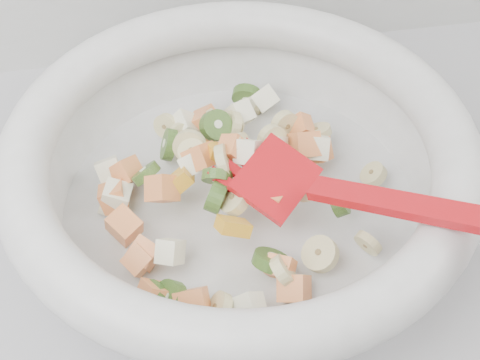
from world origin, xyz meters
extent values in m
cylinder|color=silver|center=(0.15, 1.50, 0.91)|extent=(0.30, 0.30, 0.02)
torus|color=silver|center=(0.15, 1.50, 0.98)|extent=(0.37, 0.37, 0.04)
cylinder|color=beige|center=(0.16, 1.57, 0.94)|extent=(0.03, 0.03, 0.03)
cylinder|color=beige|center=(0.15, 1.47, 0.96)|extent=(0.03, 0.04, 0.03)
cylinder|color=beige|center=(0.14, 1.50, 0.97)|extent=(0.02, 0.04, 0.04)
cylinder|color=beige|center=(0.16, 1.57, 0.94)|extent=(0.02, 0.03, 0.03)
cylinder|color=beige|center=(0.20, 1.42, 0.93)|extent=(0.04, 0.04, 0.03)
cylinder|color=beige|center=(0.15, 1.57, 0.94)|extent=(0.02, 0.03, 0.03)
cylinder|color=beige|center=(0.17, 1.41, 0.94)|extent=(0.02, 0.03, 0.03)
cylinder|color=beige|center=(0.20, 1.56, 0.94)|extent=(0.03, 0.02, 0.04)
cylinder|color=beige|center=(0.12, 1.53, 0.95)|extent=(0.03, 0.03, 0.02)
cylinder|color=beige|center=(0.24, 1.43, 0.93)|extent=(0.02, 0.02, 0.02)
cylinder|color=beige|center=(0.16, 1.52, 0.96)|extent=(0.02, 0.04, 0.04)
cylinder|color=beige|center=(0.12, 1.54, 0.95)|extent=(0.03, 0.02, 0.03)
cylinder|color=beige|center=(0.23, 1.55, 0.94)|extent=(0.04, 0.04, 0.02)
cylinder|color=beige|center=(0.19, 1.61, 0.93)|extent=(0.02, 0.03, 0.03)
cylinder|color=beige|center=(0.27, 1.50, 0.93)|extent=(0.03, 0.03, 0.03)
cylinder|color=beige|center=(0.19, 1.54, 0.95)|extent=(0.03, 0.02, 0.03)
cylinder|color=beige|center=(0.14, 1.39, 0.92)|extent=(0.02, 0.03, 0.03)
cylinder|color=beige|center=(0.20, 1.48, 0.95)|extent=(0.04, 0.03, 0.03)
cylinder|color=beige|center=(0.11, 1.57, 0.94)|extent=(0.03, 0.02, 0.03)
cylinder|color=beige|center=(0.10, 1.58, 0.94)|extent=(0.03, 0.02, 0.03)
cylinder|color=beige|center=(0.12, 1.39, 0.93)|extent=(0.02, 0.04, 0.03)
cube|color=#E7A349|center=(0.08, 1.41, 0.93)|extent=(0.03, 0.03, 0.03)
cube|color=#E7A349|center=(0.17, 1.47, 0.95)|extent=(0.03, 0.03, 0.02)
cube|color=#E7A349|center=(0.06, 1.53, 0.93)|extent=(0.03, 0.03, 0.03)
cube|color=#E7A349|center=(0.10, 1.40, 0.93)|extent=(0.03, 0.03, 0.03)
cube|color=#E7A349|center=(0.13, 1.52, 0.96)|extent=(0.03, 0.03, 0.03)
cube|color=#E7A349|center=(0.07, 1.44, 0.93)|extent=(0.03, 0.03, 0.03)
cube|color=#E7A349|center=(0.23, 1.53, 0.94)|extent=(0.03, 0.03, 0.03)
cube|color=#E7A349|center=(0.09, 1.50, 0.95)|extent=(0.03, 0.03, 0.04)
cube|color=#E7A349|center=(0.17, 1.42, 0.94)|extent=(0.03, 0.03, 0.02)
cube|color=#E7A349|center=(0.05, 1.51, 0.93)|extent=(0.02, 0.03, 0.03)
cube|color=#E7A349|center=(0.06, 1.48, 0.94)|extent=(0.03, 0.04, 0.03)
cube|color=#E7A349|center=(0.14, 1.58, 0.94)|extent=(0.04, 0.04, 0.03)
cube|color=#E7A349|center=(0.15, 1.51, 0.97)|extent=(0.03, 0.03, 0.03)
cube|color=#E7A349|center=(0.21, 1.53, 0.95)|extent=(0.03, 0.03, 0.03)
cube|color=#E7A349|center=(0.22, 1.56, 0.94)|extent=(0.03, 0.03, 0.03)
cube|color=#E7A349|center=(0.18, 1.40, 0.93)|extent=(0.03, 0.03, 0.03)
cube|color=#E7A349|center=(0.07, 1.45, 0.93)|extent=(0.03, 0.03, 0.03)
cylinder|color=#62A537|center=(0.16, 1.42, 0.94)|extent=(0.04, 0.04, 0.02)
cylinder|color=#62A537|center=(0.14, 1.56, 0.95)|extent=(0.04, 0.03, 0.03)
cylinder|color=#62A537|center=(0.23, 1.47, 0.94)|extent=(0.02, 0.03, 0.03)
cylinder|color=#62A537|center=(0.07, 1.41, 0.93)|extent=(0.04, 0.04, 0.03)
cylinder|color=#62A537|center=(0.18, 1.61, 0.93)|extent=(0.04, 0.02, 0.04)
cylinder|color=#62A537|center=(0.10, 1.56, 0.94)|extent=(0.02, 0.04, 0.04)
cylinder|color=#62A537|center=(0.13, 1.48, 0.95)|extent=(0.02, 0.04, 0.04)
cylinder|color=#62A537|center=(0.08, 1.52, 0.95)|extent=(0.03, 0.03, 0.03)
cylinder|color=#62A537|center=(0.09, 1.41, 0.93)|extent=(0.03, 0.03, 0.03)
cylinder|color=#62A537|center=(0.14, 1.49, 0.96)|extent=(0.03, 0.02, 0.03)
cube|color=white|center=(0.18, 1.61, 0.93)|extent=(0.02, 0.02, 0.02)
cube|color=white|center=(0.20, 1.61, 0.93)|extent=(0.03, 0.03, 0.03)
cube|color=white|center=(0.12, 1.51, 0.96)|extent=(0.02, 0.03, 0.03)
cube|color=white|center=(0.19, 1.53, 0.95)|extent=(0.02, 0.03, 0.03)
cube|color=white|center=(0.09, 1.44, 0.94)|extent=(0.03, 0.03, 0.03)
cube|color=white|center=(0.23, 1.53, 0.94)|extent=(0.02, 0.03, 0.03)
cube|color=white|center=(0.16, 1.51, 0.97)|extent=(0.03, 0.03, 0.03)
cube|color=white|center=(0.12, 1.58, 0.94)|extent=(0.03, 0.03, 0.03)
cube|color=white|center=(0.14, 1.39, 0.93)|extent=(0.03, 0.02, 0.03)
cube|color=white|center=(0.05, 1.54, 0.93)|extent=(0.02, 0.03, 0.03)
cube|color=white|center=(0.17, 1.58, 0.94)|extent=(0.03, 0.03, 0.03)
cube|color=white|center=(0.05, 1.51, 0.93)|extent=(0.03, 0.03, 0.03)
cube|color=orange|center=(0.10, 1.50, 0.95)|extent=(0.03, 0.02, 0.03)
cube|color=orange|center=(0.14, 1.52, 0.96)|extent=(0.03, 0.02, 0.02)
cube|color=orange|center=(0.14, 1.45, 0.95)|extent=(0.03, 0.02, 0.03)
cube|color=red|center=(0.18, 1.48, 0.97)|extent=(0.08, 0.08, 0.03)
cube|color=red|center=(0.17, 1.52, 0.96)|extent=(0.02, 0.02, 0.01)
cube|color=red|center=(0.16, 1.51, 0.96)|extent=(0.02, 0.02, 0.01)
cube|color=red|center=(0.15, 1.50, 0.96)|extent=(0.02, 0.02, 0.01)
cube|color=red|center=(0.14, 1.49, 0.96)|extent=(0.02, 0.02, 0.01)
cube|color=red|center=(0.27, 1.40, 1.00)|extent=(0.15, 0.13, 0.06)
camera|label=1|loc=(0.09, 1.11, 1.38)|focal=55.00mm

